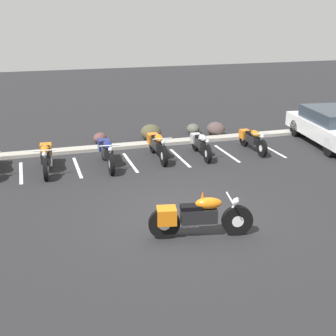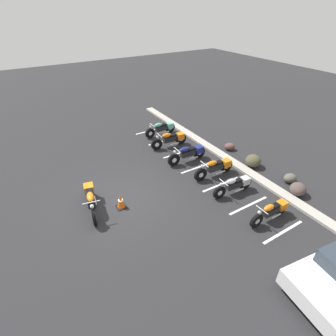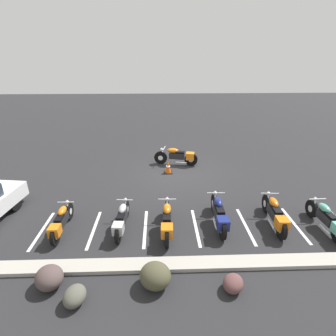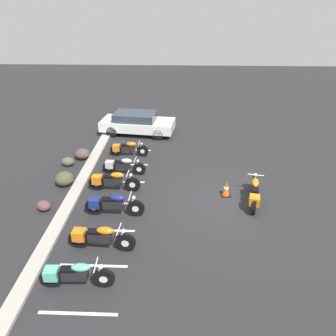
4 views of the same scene
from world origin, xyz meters
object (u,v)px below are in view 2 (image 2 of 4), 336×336
object	(u,v)px
parked_bike_3	(216,167)
landscape_rock_1	(298,189)
parked_bike_4	(235,185)
landscape_rock_0	(230,147)
motorcycle_orange_featured	(91,199)
parked_bike_0	(162,128)
parked_bike_1	(171,139)
landscape_rock_3	(253,161)
parked_bike_5	(272,211)
landscape_rock_2	(290,178)
traffic_cone	(121,201)
parked_bike_2	(189,153)

from	to	relation	value
parked_bike_3	landscape_rock_1	world-z (taller)	parked_bike_3
parked_bike_4	landscape_rock_0	world-z (taller)	parked_bike_4
motorcycle_orange_featured	parked_bike_0	bearing A→B (deg)	138.64
parked_bike_1	landscape_rock_3	size ratio (longest dim) A/B	2.78
parked_bike_5	landscape_rock_3	xyz separation A→B (m)	(-3.08, 2.29, -0.10)
parked_bike_3	landscape_rock_0	world-z (taller)	parked_bike_3
parked_bike_3	parked_bike_4	xyz separation A→B (m)	(1.48, -0.19, -0.04)
parked_bike_0	landscape_rock_3	distance (m)	5.98
parked_bike_3	parked_bike_4	distance (m)	1.50
parked_bike_1	landscape_rock_2	world-z (taller)	parked_bike_1
parked_bike_1	landscape_rock_3	xyz separation A→B (m)	(4.01, 2.41, -0.15)
parked_bike_3	parked_bike_5	size ratio (longest dim) A/B	1.11
landscape_rock_3	traffic_cone	bearing A→B (deg)	-94.71
motorcycle_orange_featured	parked_bike_3	xyz separation A→B (m)	(0.77, 5.82, -0.02)
landscape_rock_1	landscape_rock_2	bearing A→B (deg)	146.20
landscape_rock_2	parked_bike_0	bearing A→B (deg)	-161.46
parked_bike_5	traffic_cone	size ratio (longest dim) A/B	3.19
landscape_rock_3	parked_bike_1	bearing A→B (deg)	-148.99
parked_bike_2	parked_bike_4	xyz separation A→B (m)	(3.25, 0.14, -0.05)
parked_bike_2	landscape_rock_0	size ratio (longest dim) A/B	3.84
parked_bike_3	landscape_rock_3	distance (m)	2.19
motorcycle_orange_featured	parked_bike_2	size ratio (longest dim) A/B	1.02
parked_bike_4	landscape_rock_0	bearing A→B (deg)	-126.03
parked_bike_2	parked_bike_3	distance (m)	1.80
landscape_rock_3	motorcycle_orange_featured	bearing A→B (deg)	-98.07
landscape_rock_0	traffic_cone	size ratio (longest dim) A/B	0.95
parked_bike_0	landscape_rock_3	bearing A→B (deg)	108.31
landscape_rock_1	parked_bike_4	bearing A→B (deg)	-123.83
motorcycle_orange_featured	landscape_rock_2	xyz separation A→B (m)	(3.01, 8.42, -0.27)
parked_bike_4	traffic_cone	distance (m)	4.91
parked_bike_4	parked_bike_5	size ratio (longest dim) A/B	1.02
motorcycle_orange_featured	landscape_rock_3	size ratio (longest dim) A/B	2.87
parked_bike_1	landscape_rock_2	size ratio (longest dim) A/B	3.57
motorcycle_orange_featured	traffic_cone	world-z (taller)	motorcycle_orange_featured
motorcycle_orange_featured	parked_bike_0	size ratio (longest dim) A/B	1.08
motorcycle_orange_featured	landscape_rock_1	distance (m)	8.76
parked_bike_3	landscape_rock_2	xyz separation A→B (m)	(2.24, 2.60, -0.25)
parked_bike_3	landscape_rock_1	distance (m)	3.66
landscape_rock_3	landscape_rock_0	bearing A→B (deg)	173.97
parked_bike_2	parked_bike_3	bearing A→B (deg)	102.08
parked_bike_2	landscape_rock_3	xyz separation A→B (m)	(2.13, 2.48, -0.16)
parked_bike_0	landscape_rock_0	distance (m)	4.35
motorcycle_orange_featured	landscape_rock_1	size ratio (longest dim) A/B	3.04
parked_bike_0	landscape_rock_2	size ratio (longest dim) A/B	3.39
parked_bike_4	landscape_rock_2	xyz separation A→B (m)	(0.75, 2.78, -0.21)
parked_bike_2	landscape_rock_3	world-z (taller)	parked_bike_2
landscape_rock_2	landscape_rock_3	distance (m)	1.93
parked_bike_0	parked_bike_1	world-z (taller)	parked_bike_1
parked_bike_5	landscape_rock_3	bearing A→B (deg)	-126.58
landscape_rock_2	landscape_rock_3	bearing A→B (deg)	-166.71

